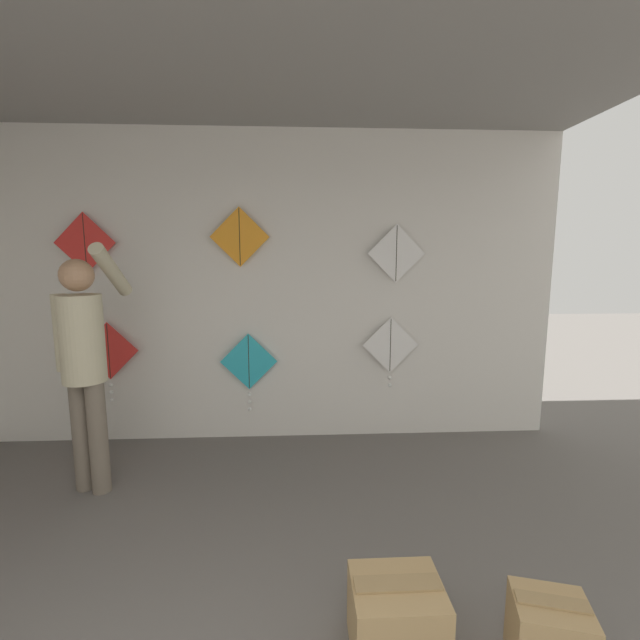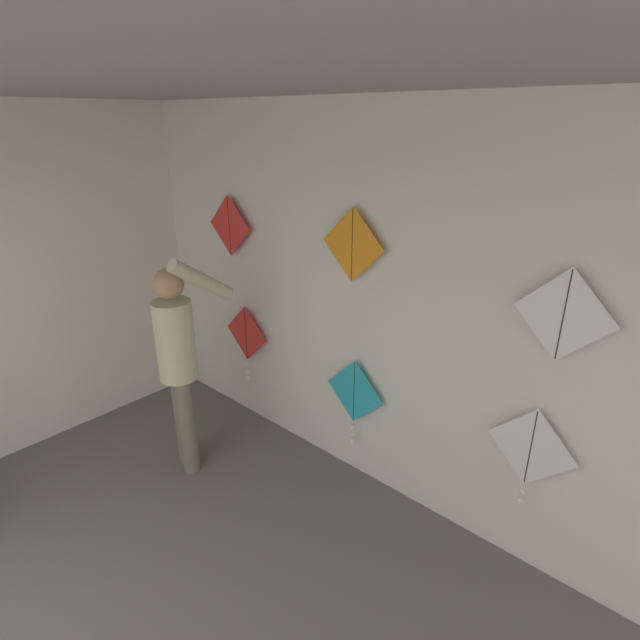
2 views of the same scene
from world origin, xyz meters
The scene contains 9 objects.
back_panel centered at (0.00, 3.65, 1.40)m, with size 5.53×0.06×2.80m, color silver.
ceiling_slab centered at (0.00, 1.81, 2.82)m, with size 5.53×4.42×0.04m, color gray.
shopkeeper centered at (-1.11, 2.75, 1.01)m, with size 0.43×0.56×1.79m.
kite_0 centered at (-1.30, 3.56, 0.82)m, with size 0.52×0.04×0.73m.
kite_1 centered at (-0.06, 3.56, 0.70)m, with size 0.52×0.04×0.73m.
kite_2 centered at (1.25, 3.56, 0.86)m, with size 0.52×0.04×0.66m.
kite_3 centered at (-1.43, 3.56, 1.81)m, with size 0.52×0.01×0.52m.
kite_4 centered at (-0.11, 3.56, 1.86)m, with size 0.52×0.01×0.52m.
kite_5 centered at (1.28, 3.56, 1.72)m, with size 0.52×0.01×0.52m.
Camera 2 is at (1.94, 0.96, 2.67)m, focal length 28.00 mm.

